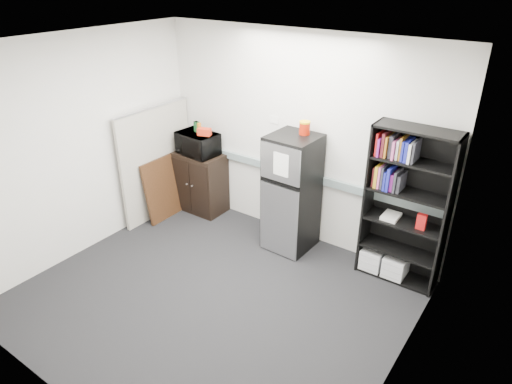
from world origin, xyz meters
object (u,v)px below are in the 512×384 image
cubicle_partition (157,162)px  cabinet (201,182)px  bookshelf (405,204)px  microwave (198,144)px  refrigerator (291,193)px

cubicle_partition → cabinet: (0.43, 0.42, -0.36)m
bookshelf → cabinet: bookshelf is taller
microwave → refrigerator: refrigerator is taller
cubicle_partition → cabinet: cubicle_partition is taller
bookshelf → microwave: bearing=-178.4°
bookshelf → cubicle_partition: bearing=-171.9°
bookshelf → cubicle_partition: size_ratio=1.14×
refrigerator → cabinet: bearing=179.1°
bookshelf → cubicle_partition: 3.45m
cubicle_partition → microwave: (0.43, 0.40, 0.25)m
cubicle_partition → refrigerator: size_ratio=1.06×
refrigerator → cubicle_partition: bearing=-168.5°
bookshelf → refrigerator: 1.39m
microwave → refrigerator: bearing=2.7°
cubicle_partition → refrigerator: bearing=9.5°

